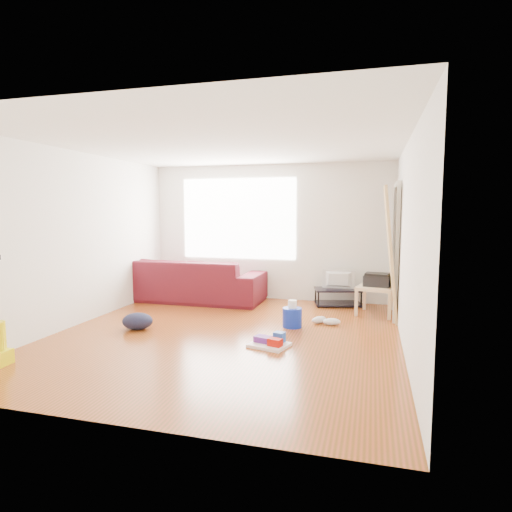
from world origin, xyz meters
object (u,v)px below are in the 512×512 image
(bucket, at_px, (292,327))
(cleaning_tray, at_px, (270,342))
(sofa, at_px, (192,300))
(backpack, at_px, (138,329))
(side_table, at_px, (377,291))
(tv_stand, at_px, (338,296))

(bucket, bearing_deg, cleaning_tray, -96.06)
(sofa, height_order, backpack, sofa)
(side_table, distance_m, backpack, 3.70)
(tv_stand, height_order, cleaning_tray, tv_stand)
(backpack, bearing_deg, sofa, 79.77)
(side_table, bearing_deg, cleaning_tray, -122.05)
(tv_stand, relative_size, cleaning_tray, 1.65)
(sofa, xyz_separation_m, side_table, (3.28, -0.24, 0.39))
(bucket, xyz_separation_m, cleaning_tray, (-0.10, -0.93, 0.05))
(cleaning_tray, xyz_separation_m, backpack, (-1.96, 0.24, -0.05))
(tv_stand, bearing_deg, bucket, -122.50)
(tv_stand, xyz_separation_m, backpack, (-2.58, -2.28, -0.16))
(sofa, height_order, tv_stand, sofa)
(tv_stand, distance_m, side_table, 0.85)
(tv_stand, height_order, backpack, tv_stand)
(tv_stand, xyz_separation_m, side_table, (0.64, -0.51, 0.23))
(sofa, bearing_deg, backpack, 91.67)
(backpack, bearing_deg, bucket, 6.67)
(bucket, distance_m, backpack, 2.18)
(sofa, relative_size, side_table, 3.90)
(side_table, height_order, bucket, side_table)
(side_table, bearing_deg, tv_stand, 141.92)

